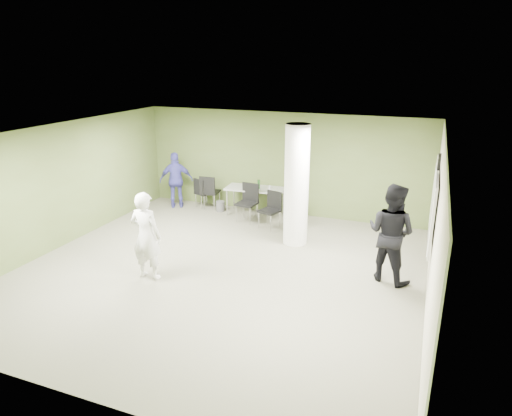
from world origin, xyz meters
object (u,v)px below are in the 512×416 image
at_px(man_black, 391,233).
at_px(folding_table, 256,190).
at_px(chair_back_left, 209,190).
at_px(woman_white, 146,236).
at_px(man_blue, 176,180).

bearing_deg(man_black, folding_table, -13.00).
xyz_separation_m(chair_back_left, man_black, (5.27, -2.71, 0.40)).
bearing_deg(chair_back_left, folding_table, 174.09).
bearing_deg(woman_white, folding_table, -98.17).
bearing_deg(man_black, woman_white, 42.45).
relative_size(woman_white, man_black, 0.91).
xyz_separation_m(chair_back_left, woman_white, (0.84, -4.35, 0.31)).
xyz_separation_m(chair_back_left, man_blue, (-0.94, -0.21, 0.24)).
relative_size(folding_table, man_blue, 1.03).
height_order(woman_white, man_black, man_black).
distance_m(folding_table, man_blue, 2.39).
relative_size(chair_back_left, man_black, 0.50).
bearing_deg(folding_table, chair_back_left, 174.99).
bearing_deg(man_blue, folding_table, 155.95).
bearing_deg(chair_back_left, woman_white, 95.63).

